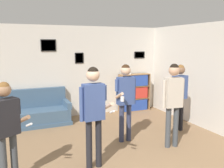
% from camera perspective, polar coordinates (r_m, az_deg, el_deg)
% --- Properties ---
extents(wall_back, '(8.71, 0.08, 2.70)m').
position_cam_1_polar(wall_back, '(7.46, -11.51, 2.65)').
color(wall_back, beige).
rests_on(wall_back, ground_plane).
extents(wall_right, '(0.06, 6.82, 2.70)m').
position_cam_1_polar(wall_right, '(6.92, 19.62, 1.78)').
color(wall_right, beige).
rests_on(wall_right, ground_plane).
extents(couch, '(2.00, 0.80, 0.95)m').
position_cam_1_polar(couch, '(7.12, -17.81, -6.52)').
color(couch, '#3D5670').
rests_on(couch, ground_plane).
extents(bookshelf, '(1.02, 0.30, 1.21)m').
position_cam_1_polar(bookshelf, '(8.17, 5.12, -1.95)').
color(bookshelf, olive).
rests_on(bookshelf, ground_plane).
extents(person_player_foreground_left, '(0.59, 0.37, 1.63)m').
position_cam_1_polar(person_player_foreground_left, '(4.14, -23.00, -8.20)').
color(person_player_foreground_left, '#3D4247').
rests_on(person_player_foreground_left, ground_plane).
extents(person_player_foreground_center, '(0.51, 0.47, 1.80)m').
position_cam_1_polar(person_player_foreground_center, '(4.30, -4.27, -5.08)').
color(person_player_foreground_center, black).
rests_on(person_player_foreground_center, ground_plane).
extents(person_watcher_holding_cup, '(0.50, 0.43, 1.74)m').
position_cam_1_polar(person_watcher_holding_cup, '(5.49, 3.10, -2.38)').
color(person_watcher_holding_cup, '#2D334C').
rests_on(person_watcher_holding_cup, ground_plane).
extents(person_spectator_near_bookshelf, '(0.50, 0.24, 1.78)m').
position_cam_1_polar(person_spectator_near_bookshelf, '(5.33, 13.80, -2.71)').
color(person_spectator_near_bookshelf, '#3D4247').
rests_on(person_spectator_near_bookshelf, ground_plane).
extents(person_spectator_far_right, '(0.49, 0.26, 1.68)m').
position_cam_1_polar(person_spectator_far_right, '(6.38, 15.21, -1.50)').
color(person_spectator_far_right, black).
rests_on(person_spectator_far_right, ground_plane).
extents(drinking_cup, '(0.08, 0.08, 0.11)m').
position_cam_1_polar(drinking_cup, '(7.98, 4.09, 2.62)').
color(drinking_cup, white).
rests_on(drinking_cup, bookshelf).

